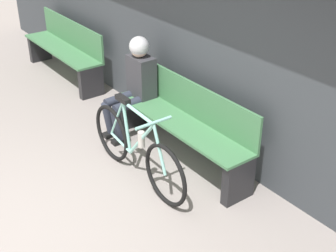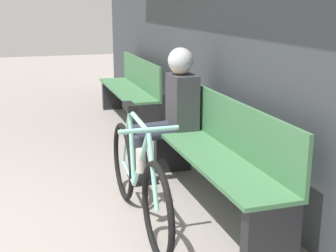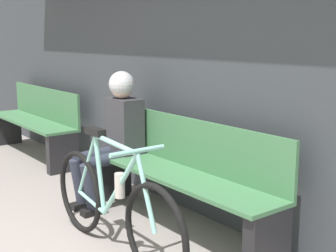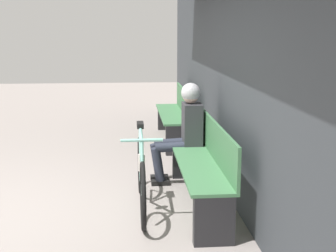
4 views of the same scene
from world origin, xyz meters
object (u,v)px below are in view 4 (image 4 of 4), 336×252
Objects in this scene: park_bench_near at (204,166)px; park_bench_far at (175,116)px; bicycle at (141,176)px; person_seated at (184,125)px.

park_bench_far is at bearing -179.98° from park_bench_near.
park_bench_far is (-3.00, 0.66, 0.07)m from bicycle.
person_seated is (-0.79, -0.12, 0.27)m from park_bench_near.
park_bench_near is 0.84m from person_seated.
person_seated reaches higher than park_bench_near.
park_bench_near is 2.94m from park_bench_far.
person_seated reaches higher than bicycle.
bicycle is 3.07m from park_bench_far.
park_bench_near is 0.66m from bicycle.
park_bench_far is (-2.16, 0.12, -0.28)m from person_seated.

